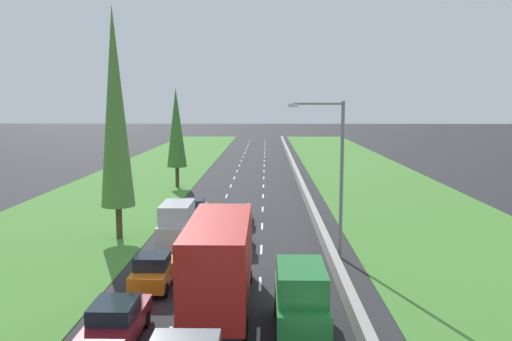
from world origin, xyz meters
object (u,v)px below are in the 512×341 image
at_px(silver_sedan_centre_lane, 237,212).
at_px(poplar_tree_third, 176,128).
at_px(maroon_sedan_left_lane, 115,322).
at_px(green_hatchback_left_lane, 194,210).
at_px(red_box_truck_centre_lane, 221,262).
at_px(orange_hatchback_left_lane, 154,271).
at_px(poplar_tree_second, 115,108).
at_px(silver_van_left_lane, 178,225).
at_px(street_light_mast, 336,168).
at_px(silver_hatchback_centre_lane, 235,235).
at_px(green_van_right_lane, 301,301).

height_order(silver_sedan_centre_lane, poplar_tree_third, poplar_tree_third).
relative_size(maroon_sedan_left_lane, green_hatchback_left_lane, 1.15).
distance_m(red_box_truck_centre_lane, silver_sedan_centre_lane, 16.53).
height_order(orange_hatchback_left_lane, poplar_tree_second, poplar_tree_second).
height_order(maroon_sedan_left_lane, poplar_tree_second, poplar_tree_second).
height_order(maroon_sedan_left_lane, orange_hatchback_left_lane, orange_hatchback_left_lane).
xyz_separation_m(red_box_truck_centre_lane, poplar_tree_second, (-7.73, 11.75, 6.37)).
xyz_separation_m(red_box_truck_centre_lane, silver_sedan_centre_lane, (-0.26, 16.47, -1.37)).
bearing_deg(poplar_tree_second, green_hatchback_left_lane, 50.99).
xyz_separation_m(orange_hatchback_left_lane, silver_van_left_lane, (-0.03, 7.11, 0.56)).
bearing_deg(silver_van_left_lane, maroon_sedan_left_lane, -90.65).
distance_m(silver_van_left_lane, street_light_mast, 10.34).
bearing_deg(poplar_tree_second, maroon_sedan_left_lane, -74.72).
bearing_deg(maroon_sedan_left_lane, silver_van_left_lane, 89.35).
xyz_separation_m(maroon_sedan_left_lane, poplar_tree_second, (-4.05, 14.83, 7.74)).
relative_size(red_box_truck_centre_lane, poplar_tree_third, 0.90).
bearing_deg(silver_hatchback_centre_lane, red_box_truck_centre_lane, -90.04).
height_order(silver_van_left_lane, green_van_right_lane, same).
height_order(silver_van_left_lane, silver_sedan_centre_lane, silver_van_left_lane).
bearing_deg(poplar_tree_second, silver_van_left_lane, -24.53).
xyz_separation_m(maroon_sedan_left_lane, green_van_right_lane, (6.93, 0.77, 0.59)).
relative_size(silver_van_left_lane, poplar_tree_second, 0.33).
distance_m(red_box_truck_centre_lane, poplar_tree_third, 33.51).
bearing_deg(silver_hatchback_centre_lane, street_light_mast, -17.91).
bearing_deg(red_box_truck_centre_lane, silver_hatchback_centre_lane, 89.96).
xyz_separation_m(silver_van_left_lane, green_van_right_lane, (6.78, -12.15, 0.00)).
relative_size(maroon_sedan_left_lane, green_van_right_lane, 0.92).
bearing_deg(green_hatchback_left_lane, street_light_mast, -44.17).
bearing_deg(green_hatchback_left_lane, maroon_sedan_left_lane, -90.46).
xyz_separation_m(silver_van_left_lane, street_light_mast, (9.39, -2.00, 3.83)).
distance_m(maroon_sedan_left_lane, silver_van_left_lane, 12.93).
height_order(silver_van_left_lane, street_light_mast, street_light_mast).
bearing_deg(poplar_tree_third, street_light_mast, -61.61).
bearing_deg(poplar_tree_third, silver_hatchback_centre_lane, -71.87).
bearing_deg(maroon_sedan_left_lane, red_box_truck_centre_lane, 39.98).
xyz_separation_m(maroon_sedan_left_lane, silver_hatchback_centre_lane, (3.68, 12.81, 0.02)).
xyz_separation_m(red_box_truck_centre_lane, silver_van_left_lane, (-3.53, 9.83, -0.78)).
relative_size(silver_sedan_centre_lane, poplar_tree_second, 0.30).
bearing_deg(orange_hatchback_left_lane, green_van_right_lane, -36.72).
xyz_separation_m(maroon_sedan_left_lane, green_hatchback_left_lane, (0.16, 20.03, 0.02)).
distance_m(green_hatchback_left_lane, poplar_tree_third, 16.86).
height_order(orange_hatchback_left_lane, green_hatchback_left_lane, same).
bearing_deg(silver_hatchback_centre_lane, orange_hatchback_left_lane, -116.59).
relative_size(green_van_right_lane, street_light_mast, 0.54).
bearing_deg(silver_sedan_centre_lane, green_hatchback_left_lane, 171.76).
relative_size(silver_van_left_lane, poplar_tree_third, 0.47).
bearing_deg(red_box_truck_centre_lane, poplar_tree_third, 102.90).
distance_m(red_box_truck_centre_lane, orange_hatchback_left_lane, 4.63).
relative_size(silver_hatchback_centre_lane, green_hatchback_left_lane, 1.00).
distance_m(silver_sedan_centre_lane, poplar_tree_third, 18.31).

